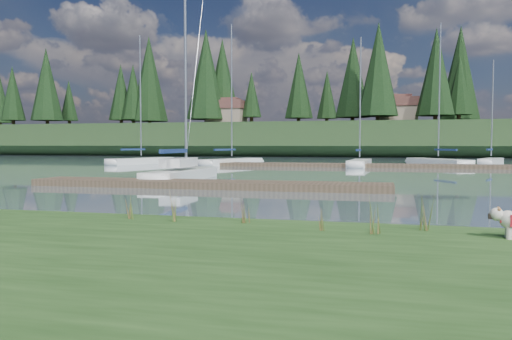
# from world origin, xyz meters

# --- Properties ---
(ground) EXTENTS (200.00, 200.00, 0.00)m
(ground) POSITION_xyz_m (0.00, 30.00, 0.00)
(ground) COLOR slate
(ground) RESTS_ON ground
(bank) EXTENTS (60.00, 9.00, 0.35)m
(bank) POSITION_xyz_m (0.00, -6.00, 0.17)
(bank) COLOR #2C501F
(bank) RESTS_ON ground
(ridge) EXTENTS (200.00, 20.00, 5.00)m
(ridge) POSITION_xyz_m (0.00, 73.00, 2.50)
(ridge) COLOR #1D3218
(ridge) RESTS_ON ground
(sailboat_main) EXTENTS (1.79, 8.18, 11.79)m
(sailboat_main) POSITION_xyz_m (-6.71, 13.55, 0.42)
(sailboat_main) COLOR white
(sailboat_main) RESTS_ON ground
(dock_near) EXTENTS (16.00, 2.00, 0.30)m
(dock_near) POSITION_xyz_m (-4.00, 9.00, 0.15)
(dock_near) COLOR #4C3D2C
(dock_near) RESTS_ON ground
(dock_far) EXTENTS (26.00, 2.20, 0.30)m
(dock_far) POSITION_xyz_m (2.00, 30.00, 0.15)
(dock_far) COLOR #4C3D2C
(dock_far) RESTS_ON ground
(sailboat_bg_0) EXTENTS (4.23, 8.59, 12.25)m
(sailboat_bg_0) POSITION_xyz_m (-18.44, 32.61, 0.32)
(sailboat_bg_0) COLOR white
(sailboat_bg_0) RESTS_ON ground
(sailboat_bg_1) EXTENTS (4.50, 8.69, 12.78)m
(sailboat_bg_1) POSITION_xyz_m (-9.41, 32.65, 0.33)
(sailboat_bg_1) COLOR white
(sailboat_bg_1) RESTS_ON ground
(sailboat_bg_2) EXTENTS (1.91, 7.35, 10.99)m
(sailboat_bg_2) POSITION_xyz_m (1.79, 32.27, 0.33)
(sailboat_bg_2) COLOR white
(sailboat_bg_2) RESTS_ON ground
(sailboat_bg_3) EXTENTS (5.66, 8.52, 12.78)m
(sailboat_bg_3) POSITION_xyz_m (8.15, 36.61, 0.32)
(sailboat_bg_3) COLOR white
(sailboat_bg_3) RESTS_ON ground
(sailboat_bg_4) EXTENTS (3.53, 6.50, 9.72)m
(sailboat_bg_4) POSITION_xyz_m (13.66, 39.24, 0.33)
(sailboat_bg_4) COLOR white
(sailboat_bg_4) RESTS_ON ground
(weed_0) EXTENTS (0.17, 0.14, 0.72)m
(weed_0) POSITION_xyz_m (-0.55, -2.21, 0.65)
(weed_0) COLOR #475B23
(weed_0) RESTS_ON bank
(weed_1) EXTENTS (0.17, 0.14, 0.42)m
(weed_1) POSITION_xyz_m (0.89, -2.08, 0.52)
(weed_1) COLOR #475B23
(weed_1) RESTS_ON bank
(weed_2) EXTENTS (0.17, 0.14, 0.70)m
(weed_2) POSITION_xyz_m (3.35, -2.77, 0.64)
(weed_2) COLOR #475B23
(weed_2) RESTS_ON bank
(weed_3) EXTENTS (0.17, 0.14, 0.51)m
(weed_3) POSITION_xyz_m (-1.57, -2.19, 0.56)
(weed_3) COLOR #475B23
(weed_3) RESTS_ON bank
(weed_4) EXTENTS (0.17, 0.14, 0.46)m
(weed_4) POSITION_xyz_m (2.40, -2.65, 0.54)
(weed_4) COLOR #475B23
(weed_4) RESTS_ON bank
(weed_5) EXTENTS (0.17, 0.14, 0.68)m
(weed_5) POSITION_xyz_m (4.27, -2.13, 0.64)
(weed_5) COLOR #475B23
(weed_5) RESTS_ON bank
(mud_lip) EXTENTS (60.00, 0.50, 0.14)m
(mud_lip) POSITION_xyz_m (0.00, -1.60, 0.07)
(mud_lip) COLOR #33281C
(mud_lip) RESTS_ON ground
(conifer_0) EXTENTS (5.72, 5.72, 14.15)m
(conifer_0) POSITION_xyz_m (-55.00, 67.00, 12.64)
(conifer_0) COLOR #382619
(conifer_0) RESTS_ON ridge
(conifer_1) EXTENTS (4.40, 4.40, 11.30)m
(conifer_1) POSITION_xyz_m (-40.00, 71.00, 11.28)
(conifer_1) COLOR #382619
(conifer_1) RESTS_ON ridge
(conifer_2) EXTENTS (6.60, 6.60, 16.05)m
(conifer_2) POSITION_xyz_m (-25.00, 68.00, 13.54)
(conifer_2) COLOR #382619
(conifer_2) RESTS_ON ridge
(conifer_3) EXTENTS (4.84, 4.84, 12.25)m
(conifer_3) POSITION_xyz_m (-10.00, 72.00, 11.74)
(conifer_3) COLOR #382619
(conifer_3) RESTS_ON ridge
(conifer_4) EXTENTS (6.16, 6.16, 15.10)m
(conifer_4) POSITION_xyz_m (3.00, 66.00, 13.09)
(conifer_4) COLOR #382619
(conifer_4) RESTS_ON ridge
(conifer_5) EXTENTS (3.96, 3.96, 10.35)m
(conifer_5) POSITION_xyz_m (15.00, 70.00, 10.83)
(conifer_5) COLOR #382619
(conifer_5) RESTS_ON ridge
(house_0) EXTENTS (6.30, 5.30, 4.65)m
(house_0) POSITION_xyz_m (-22.00, 70.00, 7.31)
(house_0) COLOR gray
(house_0) RESTS_ON ridge
(house_1) EXTENTS (6.30, 5.30, 4.65)m
(house_1) POSITION_xyz_m (6.00, 71.00, 7.31)
(house_1) COLOR gray
(house_1) RESTS_ON ridge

